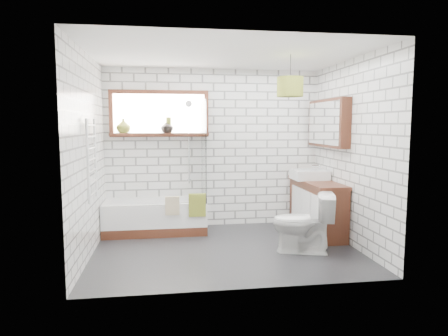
{
  "coord_description": "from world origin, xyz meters",
  "views": [
    {
      "loc": [
        -0.76,
        -5.05,
        1.62
      ],
      "look_at": [
        0.01,
        0.25,
        1.05
      ],
      "focal_mm": 32.0,
      "sensor_mm": 36.0,
      "label": 1
    }
  ],
  "objects": [
    {
      "name": "ceiling",
      "position": [
        0.0,
        0.0,
        2.5
      ],
      "size": [
        3.4,
        2.6,
        0.01
      ],
      "primitive_type": "cube",
      "color": "white",
      "rests_on": "ground"
    },
    {
      "name": "bathtub",
      "position": [
        -0.93,
        0.97,
        0.25
      ],
      "size": [
        1.52,
        0.67,
        0.49
      ],
      "primitive_type": "cube",
      "color": "white",
      "rests_on": "floor"
    },
    {
      "name": "pendant",
      "position": [
        0.79,
        -0.14,
        2.1
      ],
      "size": [
        0.33,
        0.33,
        0.24
      ],
      "primitive_type": "cylinder",
      "color": "olive",
      "rests_on": "ceiling"
    },
    {
      "name": "wall_back",
      "position": [
        0.0,
        1.3,
        1.25
      ],
      "size": [
        3.4,
        0.01,
        2.5
      ],
      "primitive_type": "cube",
      "color": "white",
      "rests_on": "ground"
    },
    {
      "name": "tap",
      "position": [
        1.58,
        0.78,
        0.93
      ],
      "size": [
        0.03,
        0.03,
        0.18
      ],
      "primitive_type": "cylinder",
      "rotation": [
        0.0,
        0.0,
        0.05
      ],
      "color": "silver",
      "rests_on": "vanity"
    },
    {
      "name": "floor",
      "position": [
        0.0,
        0.0,
        -0.01
      ],
      "size": [
        3.4,
        2.6,
        0.01
      ],
      "primitive_type": "cube",
      "color": "black",
      "rests_on": "ground"
    },
    {
      "name": "wall_front",
      "position": [
        0.0,
        -1.3,
        1.25
      ],
      "size": [
        3.4,
        0.01,
        2.5
      ],
      "primitive_type": "cube",
      "color": "white",
      "rests_on": "ground"
    },
    {
      "name": "wall_right",
      "position": [
        1.7,
        0.0,
        1.25
      ],
      "size": [
        0.01,
        2.6,
        2.5
      ],
      "primitive_type": "cube",
      "color": "white",
      "rests_on": "ground"
    },
    {
      "name": "vase_olive",
      "position": [
        -1.4,
        1.23,
        1.59
      ],
      "size": [
        0.21,
        0.21,
        0.22
      ],
      "primitive_type": "imported",
      "rotation": [
        0.0,
        0.0,
        -0.01
      ],
      "color": "olive",
      "rests_on": "window"
    },
    {
      "name": "basin",
      "position": [
        1.42,
        0.78,
        0.87
      ],
      "size": [
        0.51,
        0.44,
        0.15
      ],
      "primitive_type": "cube",
      "color": "white",
      "rests_on": "vanity"
    },
    {
      "name": "shower_riser",
      "position": [
        -0.4,
        1.26,
        1.35
      ],
      "size": [
        0.02,
        0.02,
        1.3
      ],
      "primitive_type": "cylinder",
      "color": "silver",
      "rests_on": "wall_back"
    },
    {
      "name": "towel_radiator",
      "position": [
        -1.66,
        0.0,
        1.2
      ],
      "size": [
        0.06,
        0.52,
        1.0
      ],
      "primitive_type": "cube",
      "color": "white",
      "rests_on": "wall_left"
    },
    {
      "name": "towel_green",
      "position": [
        -0.32,
        0.63,
        0.47
      ],
      "size": [
        0.24,
        0.07,
        0.33
      ],
      "primitive_type": "cube",
      "color": "olive",
      "rests_on": "bathtub"
    },
    {
      "name": "toilet",
      "position": [
        0.95,
        -0.26,
        0.38
      ],
      "size": [
        0.62,
        0.85,
        0.77
      ],
      "primitive_type": "imported",
      "rotation": [
        0.0,
        0.0,
        -1.85
      ],
      "color": "white",
      "rests_on": "floor"
    },
    {
      "name": "vase_dark",
      "position": [
        -0.74,
        1.23,
        1.58
      ],
      "size": [
        0.22,
        0.22,
        0.2
      ],
      "primitive_type": "imported",
      "rotation": [
        0.0,
        0.0,
        0.16
      ],
      "color": "black",
      "rests_on": "window"
    },
    {
      "name": "vanity",
      "position": [
        1.48,
        0.6,
        0.4
      ],
      "size": [
        0.45,
        1.38,
        0.79
      ],
      "primitive_type": "cube",
      "color": "#3C1B10",
      "rests_on": "floor"
    },
    {
      "name": "towel_beige",
      "position": [
        -0.68,
        0.63,
        0.47
      ],
      "size": [
        0.2,
        0.05,
        0.27
      ],
      "primitive_type": "cube",
      "color": "tan",
      "rests_on": "bathtub"
    },
    {
      "name": "mirror_cabinet",
      "position": [
        1.62,
        0.6,
        1.65
      ],
      "size": [
        0.16,
        1.2,
        0.7
      ],
      "primitive_type": "cube",
      "color": "#3C1B10",
      "rests_on": "wall_right"
    },
    {
      "name": "window",
      "position": [
        -0.85,
        1.26,
        1.8
      ],
      "size": [
        1.52,
        0.16,
        0.68
      ],
      "primitive_type": "cube",
      "color": "#3C1B10",
      "rests_on": "wall_back"
    },
    {
      "name": "bottle",
      "position": [
        -0.71,
        1.23,
        1.6
      ],
      "size": [
        0.1,
        0.1,
        0.24
      ],
      "primitive_type": "cylinder",
      "rotation": [
        0.0,
        0.0,
        -0.36
      ],
      "color": "olive",
      "rests_on": "window"
    },
    {
      "name": "wall_left",
      "position": [
        -1.7,
        0.0,
        1.25
      ],
      "size": [
        0.01,
        2.6,
        2.5
      ],
      "primitive_type": "cube",
      "color": "white",
      "rests_on": "ground"
    },
    {
      "name": "shower_screen",
      "position": [
        -0.19,
        0.97,
        1.24
      ],
      "size": [
        0.02,
        0.72,
        1.5
      ],
      "primitive_type": "cube",
      "color": "white",
      "rests_on": "bathtub"
    }
  ]
}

